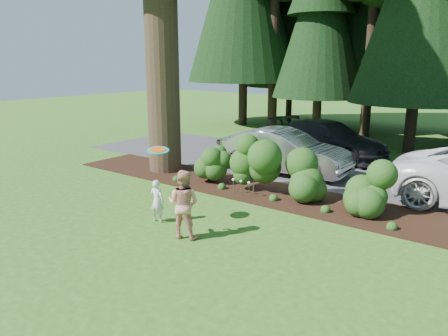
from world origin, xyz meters
name	(u,v)px	position (x,y,z in m)	size (l,w,h in m)	color
ground	(199,221)	(0.00, 0.00, 0.00)	(80.00, 80.00, 0.00)	#285A19
mulch_bed	(263,192)	(0.00, 3.25, 0.03)	(16.00, 2.50, 0.05)	black
driveway	(319,167)	(0.00, 7.50, 0.01)	(22.00, 6.00, 0.03)	#38383A
shrub_row	(283,173)	(0.77, 3.14, 0.81)	(6.53, 1.60, 1.61)	#1F4A16
lily_cluster	(241,182)	(-0.30, 2.40, 0.50)	(0.69, 0.09, 0.57)	#1F4A16
car_silver_wagon	(283,151)	(-0.73, 5.79, 0.86)	(1.76, 5.05, 1.66)	#B2B2B7
car_dark_suv	(328,139)	(-0.57, 9.44, 0.83)	(2.25, 5.54, 1.61)	black
child	(157,201)	(-0.83, -0.73, 0.58)	(0.42, 0.28, 1.17)	silver
adult	(183,204)	(0.42, -1.07, 0.85)	(0.82, 0.64, 1.69)	#CE411B
frisbee	(158,150)	(-0.63, -0.82, 2.00)	(0.56, 0.56, 0.15)	teal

